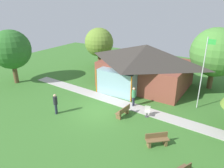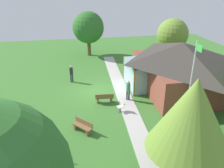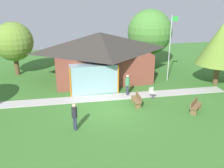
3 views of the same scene
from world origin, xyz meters
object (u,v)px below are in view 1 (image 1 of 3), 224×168
at_px(bench_rear_near_path, 123,112).
at_px(visitor_on_path, 134,95).
at_px(bench_mid_right, 157,140).
at_px(flagpole, 203,71).
at_px(tree_behind_pavilion_left, 99,42).
at_px(patio_chair_lawn_spare, 147,112).
at_px(visitor_strolling_lawn, 55,102).
at_px(pavilion, 145,65).
at_px(tree_west_hedge, 11,50).
at_px(tree_behind_pavilion_right, 215,52).

relative_size(bench_rear_near_path, visitor_on_path, 0.88).
bearing_deg(bench_mid_right, flagpole, -141.43).
height_order(bench_rear_near_path, tree_behind_pavilion_left, tree_behind_pavilion_left).
relative_size(flagpole, patio_chair_lawn_spare, 7.05).
bearing_deg(flagpole, visitor_on_path, -151.06).
bearing_deg(bench_rear_near_path, visitor_strolling_lawn, 122.07).
xyz_separation_m(bench_rear_near_path, tree_behind_pavilion_left, (-9.40, 9.91, 2.96)).
xyz_separation_m(pavilion, visitor_on_path, (1.29, -4.94, -1.27)).
xyz_separation_m(patio_chair_lawn_spare, tree_west_hedge, (-15.34, -1.02, 3.33)).
xyz_separation_m(patio_chair_lawn_spare, tree_behind_pavilion_right, (3.13, 8.91, 3.40)).
relative_size(bench_rear_near_path, patio_chair_lawn_spare, 1.78).
distance_m(pavilion, bench_mid_right, 10.47).
bearing_deg(tree_behind_pavilion_left, tree_behind_pavilion_right, 0.09).
height_order(bench_mid_right, visitor_strolling_lawn, visitor_strolling_lawn).
relative_size(flagpole, bench_mid_right, 4.32).
bearing_deg(patio_chair_lawn_spare, visitor_on_path, -46.93).
distance_m(pavilion, bench_rear_near_path, 7.35).
relative_size(bench_mid_right, visitor_strolling_lawn, 0.81).
distance_m(bench_rear_near_path, tree_behind_pavilion_right, 11.52).
bearing_deg(bench_rear_near_path, bench_mid_right, -114.92).
distance_m(bench_mid_right, tree_behind_pavilion_left, 17.91).
xyz_separation_m(bench_mid_right, visitor_on_path, (-3.75, 4.04, 0.62)).
height_order(patio_chair_lawn_spare, tree_west_hedge, tree_west_hedge).
bearing_deg(tree_behind_pavilion_right, bench_mid_right, -95.33).
height_order(pavilion, visitor_strolling_lawn, pavilion).
distance_m(pavilion, tree_behind_pavilion_right, 7.01).
height_order(tree_west_hedge, tree_behind_pavilion_left, tree_west_hedge).
distance_m(flagpole, patio_chair_lawn_spare, 5.59).
bearing_deg(visitor_strolling_lawn, tree_west_hedge, 49.43).
bearing_deg(tree_behind_pavilion_left, pavilion, -20.22).
relative_size(visitor_strolling_lawn, tree_west_hedge, 0.30).
distance_m(bench_rear_near_path, tree_west_hedge, 14.12).
distance_m(bench_mid_right, tree_behind_pavilion_right, 12.47).
xyz_separation_m(flagpole, patio_chair_lawn_spare, (-3.06, -3.66, -2.91)).
relative_size(bench_mid_right, visitor_on_path, 0.81).
bearing_deg(tree_west_hedge, bench_mid_right, -6.63).
xyz_separation_m(pavilion, tree_behind_pavilion_right, (6.16, 2.96, 1.52)).
xyz_separation_m(visitor_strolling_lawn, tree_west_hedge, (-8.91, 2.56, 2.72)).
bearing_deg(tree_west_hedge, tree_behind_pavilion_left, 66.45).
bearing_deg(pavilion, bench_mid_right, -60.64).
bearing_deg(tree_west_hedge, pavilion, 29.50).
relative_size(flagpole, tree_west_hedge, 1.04).
relative_size(bench_mid_right, tree_west_hedge, 0.24).
bearing_deg(patio_chair_lawn_spare, visitor_strolling_lawn, 12.17).
relative_size(pavilion, visitor_on_path, 5.52).
xyz_separation_m(flagpole, tree_behind_pavilion_left, (-14.08, 5.23, 0.03)).
bearing_deg(bench_rear_near_path, tree_behind_pavilion_right, -21.51).
bearing_deg(patio_chair_lawn_spare, bench_rear_near_path, 15.22).
relative_size(patio_chair_lawn_spare, tree_behind_pavilion_right, 0.14).
xyz_separation_m(visitor_on_path, tree_behind_pavilion_left, (-9.28, 7.88, 2.34)).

